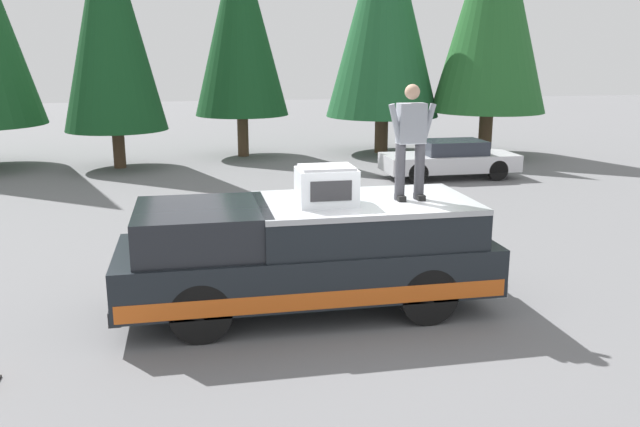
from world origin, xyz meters
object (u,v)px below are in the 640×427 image
object	(u,v)px
compressor_unit	(326,185)
person_on_truck_bed	(411,139)
parked_car_silver	(450,159)
pickup_truck	(307,253)

from	to	relation	value
compressor_unit	person_on_truck_bed	bearing A→B (deg)	-86.60
parked_car_silver	pickup_truck	bearing A→B (deg)	147.30
person_on_truck_bed	parked_car_silver	xyz separation A→B (m)	(9.77, -4.69, -1.97)
compressor_unit	person_on_truck_bed	world-z (taller)	person_on_truck_bed
pickup_truck	compressor_unit	size ratio (longest dim) A/B	6.60
person_on_truck_bed	compressor_unit	bearing A→B (deg)	93.40
compressor_unit	parked_car_silver	size ratio (longest dim) A/B	0.20
compressor_unit	parked_car_silver	xyz separation A→B (m)	(9.84, -5.96, -1.35)
person_on_truck_bed	parked_car_silver	world-z (taller)	person_on_truck_bed
pickup_truck	parked_car_silver	distance (m)	11.51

